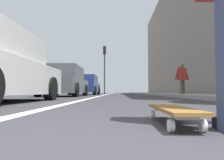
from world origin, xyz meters
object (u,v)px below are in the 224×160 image
(parked_car_mid, at_px, (64,82))
(traffic_light, at_px, (105,61))
(pedestrian_distant, at_px, (182,78))
(parked_car_far, at_px, (85,85))
(skateboard, at_px, (173,110))

(parked_car_mid, relative_size, traffic_light, 0.97)
(pedestrian_distant, bearing_deg, parked_car_mid, 94.01)
(parked_car_far, bearing_deg, pedestrian_distant, -135.42)
(skateboard, distance_m, traffic_light, 20.85)
(parked_car_far, relative_size, traffic_light, 0.91)
(parked_car_far, relative_size, pedestrian_distant, 2.64)
(parked_car_mid, distance_m, pedestrian_distant, 5.89)
(parked_car_far, height_order, pedestrian_distant, pedestrian_distant)
(traffic_light, distance_m, pedestrian_distant, 11.79)
(parked_car_mid, bearing_deg, traffic_light, -6.78)
(skateboard, bearing_deg, pedestrian_distant, -16.06)
(skateboard, xyz_separation_m, parked_car_mid, (9.51, 3.01, 0.61))
(skateboard, distance_m, parked_car_far, 16.03)
(parked_car_far, height_order, traffic_light, traffic_light)
(skateboard, distance_m, pedestrian_distant, 10.35)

